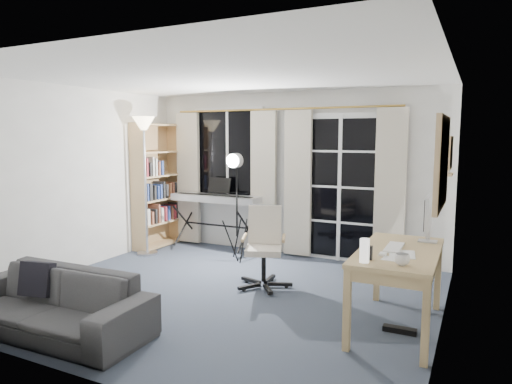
% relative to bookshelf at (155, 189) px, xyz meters
% --- Properties ---
extents(floor, '(4.50, 4.00, 0.02)m').
position_rel_bookshelf_xyz_m(floor, '(2.13, -1.49, -0.94)').
color(floor, '#333A4A').
rests_on(floor, ground).
extents(window, '(1.20, 0.08, 1.40)m').
position_rel_bookshelf_xyz_m(window, '(1.08, 0.49, 0.57)').
color(window, white).
rests_on(window, floor).
extents(french_door, '(1.32, 0.09, 2.11)m').
position_rel_bookshelf_xyz_m(french_door, '(2.88, 0.48, 0.09)').
color(french_door, white).
rests_on(french_door, floor).
extents(curtains, '(3.60, 0.07, 2.13)m').
position_rel_bookshelf_xyz_m(curtains, '(1.99, 0.39, 0.16)').
color(curtains, gold).
rests_on(curtains, floor).
extents(bookshelf, '(0.34, 0.92, 1.96)m').
position_rel_bookshelf_xyz_m(bookshelf, '(0.00, 0.00, 0.00)').
color(bookshelf, tan).
rests_on(bookshelf, floor).
extents(torchiere_lamp, '(0.38, 0.38, 2.04)m').
position_rel_bookshelf_xyz_m(torchiere_lamp, '(0.21, -0.48, 0.71)').
color(torchiere_lamp, '#B2B2B7').
rests_on(torchiere_lamp, floor).
extents(keyboard_piano, '(1.44, 0.70, 1.05)m').
position_rel_bookshelf_xyz_m(keyboard_piano, '(1.00, 0.21, -0.14)').
color(keyboard_piano, black).
rests_on(keyboard_piano, floor).
extents(studio_light, '(0.27, 0.31, 1.56)m').
position_rel_bookshelf_xyz_m(studio_light, '(1.59, -0.23, 0.32)').
color(studio_light, black).
rests_on(studio_light, floor).
extents(office_chair, '(0.65, 0.63, 0.94)m').
position_rel_bookshelf_xyz_m(office_chair, '(2.38, -0.97, -0.38)').
color(office_chair, black).
rests_on(office_chair, floor).
extents(desk, '(0.70, 1.38, 0.73)m').
position_rel_bookshelf_xyz_m(desk, '(4.01, -1.56, -0.29)').
color(desk, tan).
rests_on(desk, floor).
extents(monitor, '(0.18, 0.53, 0.46)m').
position_rel_bookshelf_xyz_m(monitor, '(4.20, -1.11, 0.08)').
color(monitor, silver).
rests_on(monitor, desk).
extents(desk_clutter, '(0.43, 0.84, 0.93)m').
position_rel_bookshelf_xyz_m(desk_clutter, '(3.94, -1.79, -0.36)').
color(desk_clutter, white).
rests_on(desk_clutter, desk).
extents(mug, '(0.12, 0.10, 0.12)m').
position_rel_bookshelf_xyz_m(mug, '(4.11, -2.06, -0.14)').
color(mug, silver).
rests_on(mug, desk).
extents(wall_mirror, '(0.04, 0.94, 0.74)m').
position_rel_bookshelf_xyz_m(wall_mirror, '(4.35, -1.84, 0.62)').
color(wall_mirror, tan).
rests_on(wall_mirror, floor).
extents(framed_print, '(0.03, 0.42, 0.32)m').
position_rel_bookshelf_xyz_m(framed_print, '(4.35, -0.94, 0.67)').
color(framed_print, tan).
rests_on(framed_print, floor).
extents(wall_shelf, '(0.16, 0.30, 0.18)m').
position_rel_bookshelf_xyz_m(wall_shelf, '(4.29, -0.44, 0.48)').
color(wall_shelf, tan).
rests_on(wall_shelf, floor).
extents(sofa, '(1.89, 0.60, 0.73)m').
position_rel_bookshelf_xyz_m(sofa, '(1.23, -3.04, -0.56)').
color(sofa, '#2E2E30').
rests_on(sofa, floor).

